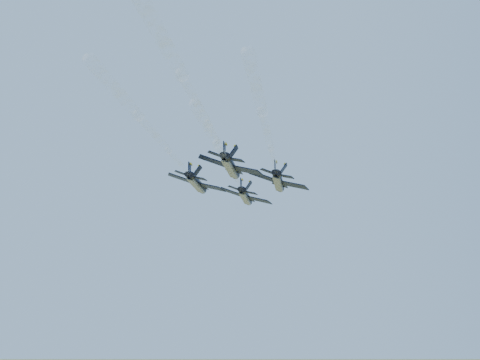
# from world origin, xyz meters

# --- Properties ---
(jet_lead) EXTENTS (11.93, 15.81, 4.66)m
(jet_lead) POSITION_xyz_m (2.77, 8.79, 97.32)
(jet_lead) COLOR black
(jet_left) EXTENTS (11.93, 15.81, 4.66)m
(jet_left) POSITION_xyz_m (-5.11, -4.43, 97.32)
(jet_left) COLOR black
(jet_right) EXTENTS (11.93, 15.81, 4.66)m
(jet_right) POSITION_xyz_m (11.18, -3.20, 97.32)
(jet_right) COLOR black
(jet_slot) EXTENTS (11.93, 15.81, 4.66)m
(jet_slot) POSITION_xyz_m (3.73, -15.17, 97.32)
(jet_slot) COLOR black
(smoke_trail_lead) EXTENTS (3.13, 47.71, 1.93)m
(smoke_trail_lead) POSITION_xyz_m (4.03, -27.49, 97.36)
(smoke_trail_lead) COLOR white
(smoke_trail_left) EXTENTS (3.13, 47.71, 1.93)m
(smoke_trail_left) POSITION_xyz_m (-3.85, -40.71, 97.36)
(smoke_trail_left) COLOR white
(smoke_trail_right) EXTENTS (3.13, 47.71, 1.93)m
(smoke_trail_right) POSITION_xyz_m (12.44, -39.48, 97.36)
(smoke_trail_right) COLOR white
(smoke_trail_slot) EXTENTS (3.13, 47.71, 1.93)m
(smoke_trail_slot) POSITION_xyz_m (4.99, -51.45, 97.36)
(smoke_trail_slot) COLOR white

